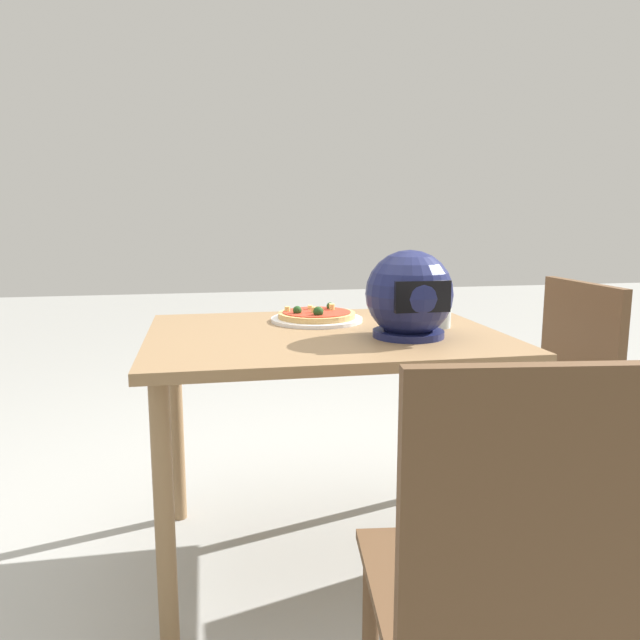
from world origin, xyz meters
TOP-DOWN VIEW (x-y plane):
  - ground_plane at (0.00, 0.00)m, footprint 14.00×14.00m
  - dining_table at (0.00, 0.00)m, footprint 1.06×0.83m
  - pizza_plate at (-0.01, -0.19)m, footprint 0.31×0.31m
  - pizza at (-0.01, -0.18)m, footprint 0.26×0.26m
  - motorcycle_helmet at (-0.23, 0.13)m, footprint 0.25×0.25m
  - drinking_glass at (-0.38, 0.00)m, footprint 0.07×0.07m
  - chair_side at (-0.89, 0.12)m, footprint 0.41×0.41m
  - chair_far at (-0.11, 0.96)m, footprint 0.44×0.44m

SIDE VIEW (x-z plane):
  - ground_plane at x=0.00m, z-range 0.00..0.00m
  - chair_side at x=-0.89m, z-range 0.06..0.96m
  - chair_far at x=-0.11m, z-range 0.06..0.96m
  - dining_table at x=0.00m, z-range 0.28..1.03m
  - pizza_plate at x=-0.01m, z-range 0.75..0.76m
  - pizza at x=-0.01m, z-range 0.75..0.80m
  - drinking_glass at x=-0.38m, z-range 0.75..0.86m
  - motorcycle_helmet at x=-0.23m, z-range 0.75..1.00m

